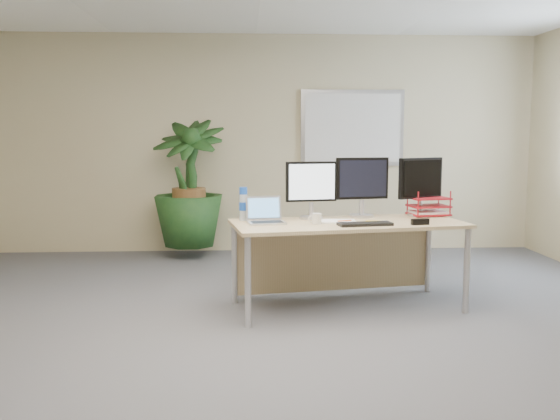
{
  "coord_description": "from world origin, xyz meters",
  "views": [
    {
      "loc": [
        -0.15,
        -3.85,
        1.5
      ],
      "look_at": [
        0.09,
        0.35,
        0.97
      ],
      "focal_mm": 40.0,
      "sensor_mm": 36.0,
      "label": 1
    }
  ],
  "objects": [
    {
      "name": "keyboard",
      "position": [
        0.82,
        1.11,
        0.76
      ],
      "size": [
        0.46,
        0.22,
        0.02
      ],
      "primitive_type": "cube",
      "rotation": [
        0.0,
        0.0,
        0.16
      ],
      "color": "black",
      "rests_on": "desk"
    },
    {
      "name": "laptop",
      "position": [
        0.02,
        1.31,
        0.8
      ],
      "size": [
        0.34,
        0.31,
        0.22
      ],
      "color": "#BCBCC1",
      "rests_on": "desk"
    },
    {
      "name": "floor",
      "position": [
        0.0,
        0.0,
        0.0
      ],
      "size": [
        8.0,
        8.0,
        0.0
      ],
      "primitive_type": "plane",
      "color": "#4D4D52",
      "rests_on": "ground"
    },
    {
      "name": "coffee_mug",
      "position": [
        0.44,
        1.21,
        0.79
      ],
      "size": [
        0.12,
        0.08,
        0.09
      ],
      "color": "silver",
      "rests_on": "desk"
    },
    {
      "name": "stapler",
      "position": [
        1.28,
        1.12,
        0.77
      ],
      "size": [
        0.15,
        0.06,
        0.05
      ],
      "primitive_type": "cube",
      "rotation": [
        0.0,
        0.0,
        0.16
      ],
      "color": "black",
      "rests_on": "desk"
    },
    {
      "name": "monitor_dark",
      "position": [
        1.43,
        1.66,
        1.05
      ],
      "size": [
        0.44,
        0.24,
        0.52
      ],
      "color": "silver",
      "rests_on": "desk"
    },
    {
      "name": "whiteboard",
      "position": [
        1.2,
        3.97,
        1.55
      ],
      "size": [
        1.3,
        0.04,
        0.95
      ],
      "color": "silver",
      "rests_on": "back_wall"
    },
    {
      "name": "water_bottle",
      "position": [
        -0.17,
        1.46,
        0.88
      ],
      "size": [
        0.07,
        0.07,
        0.29
      ],
      "color": "#AAB9C7",
      "rests_on": "desk"
    },
    {
      "name": "orange_pen",
      "position": [
        0.68,
        1.27,
        0.76
      ],
      "size": [
        0.12,
        0.05,
        0.01
      ],
      "primitive_type": "cylinder",
      "rotation": [
        0.0,
        1.57,
        0.33
      ],
      "color": "#F45C1B",
      "rests_on": "spiral_notebook"
    },
    {
      "name": "desk",
      "position": [
        0.7,
        1.42,
        0.59
      ],
      "size": [
        2.04,
        1.12,
        0.74
      ],
      "color": "tan",
      "rests_on": "floor"
    },
    {
      "name": "monitor_right",
      "position": [
        0.89,
        1.61,
        1.05
      ],
      "size": [
        0.48,
        0.22,
        0.53
      ],
      "color": "silver",
      "rests_on": "desk"
    },
    {
      "name": "spiral_notebook",
      "position": [
        0.63,
        1.31,
        0.75
      ],
      "size": [
        0.3,
        0.23,
        0.01
      ],
      "primitive_type": "cube",
      "rotation": [
        0.0,
        0.0,
        -0.05
      ],
      "color": "white",
      "rests_on": "desk"
    },
    {
      "name": "monitor_left",
      "position": [
        0.43,
        1.53,
        1.03
      ],
      "size": [
        0.45,
        0.2,
        0.5
      ],
      "color": "silver",
      "rests_on": "desk"
    },
    {
      "name": "back_wall",
      "position": [
        0.0,
        4.0,
        1.35
      ],
      "size": [
        7.0,
        0.04,
        2.7
      ],
      "primitive_type": "cube",
      "color": "#BFB087",
      "rests_on": "floor"
    },
    {
      "name": "yellow_highlighter",
      "position": [
        0.92,
        1.28,
        0.75
      ],
      "size": [
        0.12,
        0.02,
        0.02
      ],
      "primitive_type": "cylinder",
      "rotation": [
        0.0,
        1.57,
        -0.05
      ],
      "color": "yellow",
      "rests_on": "desk"
    },
    {
      "name": "letter_tray",
      "position": [
        1.51,
        1.67,
        0.82
      ],
      "size": [
        0.38,
        0.31,
        0.16
      ],
      "color": "#A7141E",
      "rests_on": "desk"
    },
    {
      "name": "floor_plant",
      "position": [
        -0.82,
        3.56,
        0.75
      ],
      "size": [
        1.04,
        1.04,
        1.5
      ],
      "primitive_type": "imported",
      "rotation": [
        0.0,
        0.0,
        -0.28
      ],
      "color": "#153B18",
      "rests_on": "floor"
    }
  ]
}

